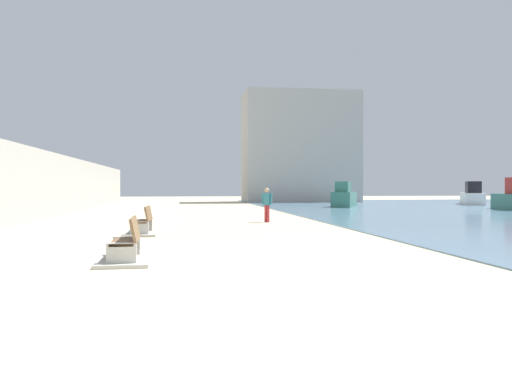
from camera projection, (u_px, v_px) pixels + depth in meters
The scene contains 8 objects.
ground_plane at pixel (189, 218), 28.35m from camera, with size 120.00×120.00×0.00m, color #C6B793.
seawall at pixel (40, 185), 27.31m from camera, with size 0.80×64.00×3.45m, color #ADAAA3.
bench_near at pixel (126, 251), 11.76m from camera, with size 1.15×2.13×0.98m.
bench_far at pixel (142, 228), 18.49m from camera, with size 1.17×2.14×0.98m.
person_walking at pixel (267, 202), 24.79m from camera, with size 0.45×0.34×1.59m.
boat_mid_bay at pixel (472, 196), 48.63m from camera, with size 4.37×6.98×2.06m.
boat_distant at pixel (344, 197), 42.73m from camera, with size 3.28×4.88×1.99m.
harbor_building at pixel (300, 148), 57.69m from camera, with size 12.00×6.00×11.62m, color #ADAAA3.
Camera 1 is at (-0.38, -10.55, 1.65)m, focal length 37.82 mm.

